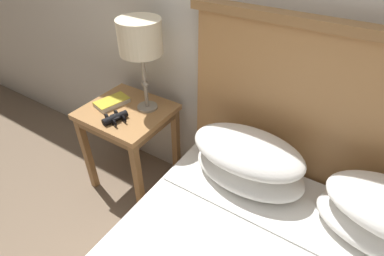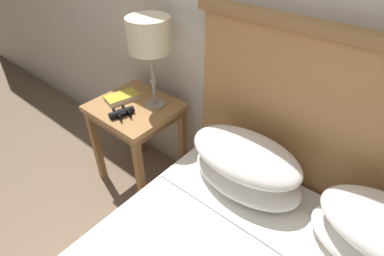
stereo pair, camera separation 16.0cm
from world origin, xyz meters
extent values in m
cube|color=beige|center=(0.00, 1.10, 1.30)|extent=(8.00, 0.06, 2.60)
cube|color=#AD7A47|center=(-0.63, 0.78, 0.64)|extent=(0.54, 0.49, 0.04)
cube|color=brown|center=(-0.63, 0.78, 0.60)|extent=(0.51, 0.46, 0.05)
cube|color=olive|center=(-0.87, 0.58, 0.31)|extent=(0.04, 0.04, 0.62)
cube|color=olive|center=(-0.40, 0.58, 0.31)|extent=(0.04, 0.04, 0.62)
cube|color=olive|center=(-0.87, 0.99, 0.31)|extent=(0.04, 0.04, 0.62)
cube|color=olive|center=(-0.40, 0.99, 0.31)|extent=(0.04, 0.04, 0.62)
cube|color=white|center=(0.56, 0.68, 0.50)|extent=(1.44, 0.28, 0.01)
cube|color=#AD7A47|center=(0.56, 1.03, 0.65)|extent=(1.57, 0.06, 1.29)
cube|color=olive|center=(0.56, 1.03, 1.31)|extent=(1.65, 0.10, 0.04)
ellipsoid|color=white|center=(0.23, 0.79, 0.57)|extent=(0.60, 0.36, 0.15)
ellipsoid|color=white|center=(0.89, 0.79, 0.57)|extent=(0.60, 0.36, 0.15)
ellipsoid|color=white|center=(0.21, 0.79, 0.70)|extent=(0.60, 0.36, 0.15)
cylinder|color=gray|center=(-0.53, 0.87, 0.66)|extent=(0.13, 0.13, 0.01)
cylinder|color=gray|center=(-0.53, 0.87, 0.85)|extent=(0.02, 0.02, 0.36)
sphere|color=gray|center=(-0.53, 0.87, 0.83)|extent=(0.04, 0.04, 0.04)
cylinder|color=beige|center=(-0.53, 0.87, 1.13)|extent=(0.25, 0.25, 0.19)
cube|color=silver|center=(-0.75, 0.78, 0.67)|extent=(0.17, 0.23, 0.03)
cube|color=gold|center=(-0.75, 0.78, 0.69)|extent=(0.17, 0.24, 0.00)
cube|color=gold|center=(-0.81, 0.80, 0.67)|extent=(0.06, 0.21, 0.03)
cylinder|color=black|center=(-0.61, 0.62, 0.68)|extent=(0.07, 0.10, 0.04)
cylinder|color=black|center=(-0.56, 0.61, 0.68)|extent=(0.05, 0.02, 0.05)
cylinder|color=black|center=(-0.66, 0.64, 0.68)|extent=(0.04, 0.02, 0.04)
cylinder|color=black|center=(-0.59, 0.69, 0.68)|extent=(0.07, 0.10, 0.04)
cylinder|color=black|center=(-0.55, 0.67, 0.68)|extent=(0.05, 0.02, 0.05)
cylinder|color=black|center=(-0.64, 0.70, 0.68)|extent=(0.04, 0.02, 0.04)
cube|color=black|center=(-0.60, 0.65, 0.69)|extent=(0.07, 0.05, 0.01)
cylinder|color=black|center=(-0.60, 0.65, 0.69)|extent=(0.02, 0.02, 0.02)
camera|label=1|loc=(0.59, -0.34, 1.72)|focal=28.00mm
camera|label=2|loc=(0.72, -0.25, 1.72)|focal=28.00mm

